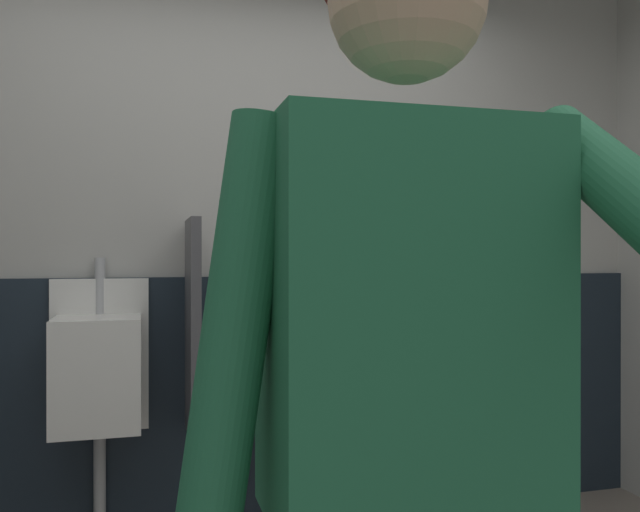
% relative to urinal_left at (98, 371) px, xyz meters
% --- Properties ---
extents(wall_back, '(4.66, 0.12, 2.75)m').
position_rel_urinal_left_xyz_m(wall_back, '(0.62, 0.22, 0.60)').
color(wall_back, '#B2B2AD').
rests_on(wall_back, ground_plane).
extents(wainscot_band_back, '(4.06, 0.03, 1.15)m').
position_rel_urinal_left_xyz_m(wainscot_band_back, '(0.62, 0.14, -0.20)').
color(wainscot_band_back, '#19232D').
rests_on(wainscot_band_back, ground_plane).
extents(urinal_left, '(0.40, 0.34, 1.24)m').
position_rel_urinal_left_xyz_m(urinal_left, '(0.00, 0.00, 0.00)').
color(urinal_left, white).
rests_on(urinal_left, ground_plane).
extents(urinal_middle, '(0.40, 0.34, 1.24)m').
position_rel_urinal_left_xyz_m(urinal_middle, '(0.75, 0.00, 0.00)').
color(urinal_middle, white).
rests_on(urinal_middle, ground_plane).
extents(urinal_right, '(0.40, 0.34, 1.24)m').
position_rel_urinal_left_xyz_m(urinal_right, '(1.50, 0.00, 0.00)').
color(urinal_right, white).
rests_on(urinal_right, ground_plane).
extents(privacy_divider_panel, '(0.04, 0.40, 0.90)m').
position_rel_urinal_left_xyz_m(privacy_divider_panel, '(0.38, -0.07, 0.17)').
color(privacy_divider_panel, '#4C4C51').
extents(person, '(0.62, 0.60, 1.73)m').
position_rel_urinal_left_xyz_m(person, '(0.55, -1.91, 0.25)').
color(person, '#2D3342').
rests_on(person, ground_plane).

